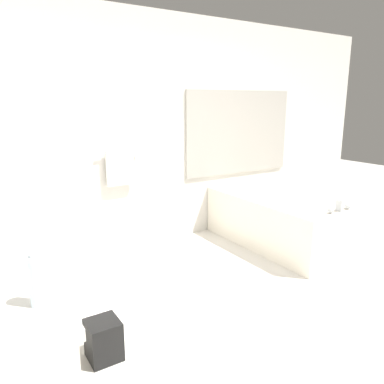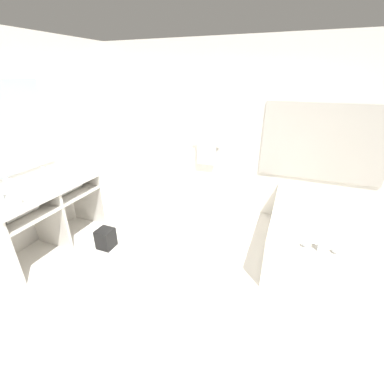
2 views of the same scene
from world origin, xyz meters
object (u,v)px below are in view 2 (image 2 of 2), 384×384
at_px(water_bottle_3, 16,197).
at_px(waste_bin, 106,238).
at_px(bathtub, 312,232).
at_px(water_bottle_2, 9,187).

relative_size(water_bottle_3, waste_bin, 0.83).
bearing_deg(waste_bin, bathtub, 19.08).
xyz_separation_m(water_bottle_2, waste_bin, (0.79, 0.55, -0.86)).
distance_m(bathtub, waste_bin, 2.76).
xyz_separation_m(water_bottle_2, water_bottle_3, (0.32, -0.14, -0.00)).
height_order(bathtub, waste_bin, bathtub).
bearing_deg(waste_bin, water_bottle_3, -124.32).
height_order(water_bottle_2, waste_bin, water_bottle_2).
distance_m(water_bottle_3, waste_bin, 1.20).
height_order(bathtub, water_bottle_2, water_bottle_2).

